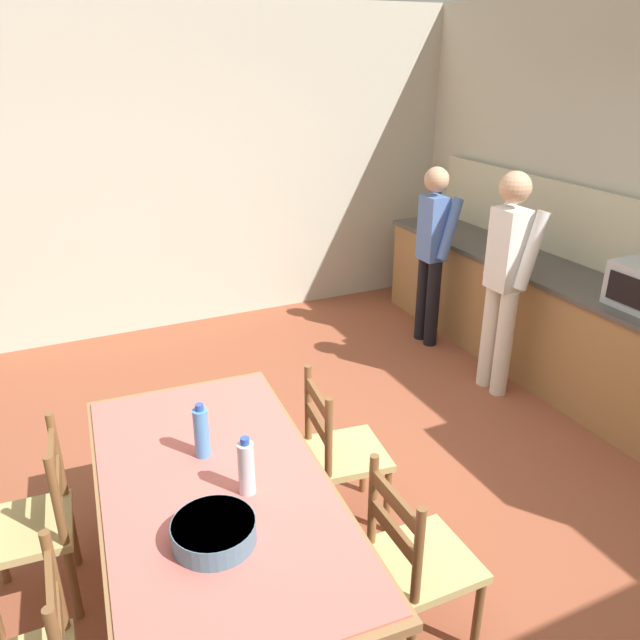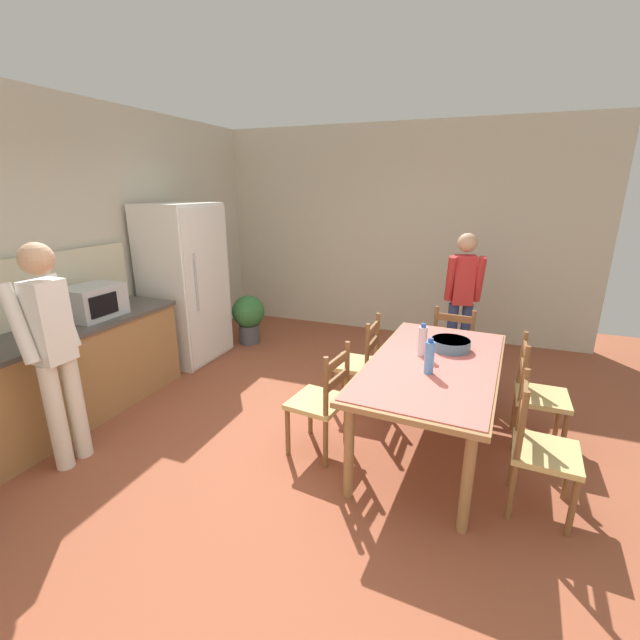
{
  "view_description": "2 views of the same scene",
  "coord_description": "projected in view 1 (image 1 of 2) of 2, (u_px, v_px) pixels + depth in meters",
  "views": [
    {
      "loc": [
        2.49,
        -1.39,
        2.46
      ],
      "look_at": [
        -0.32,
        -0.08,
        1.13
      ],
      "focal_mm": 35.0,
      "sensor_mm": 36.0,
      "label": 1
    },
    {
      "loc": [
        -2.88,
        -1.17,
        2.06
      ],
      "look_at": [
        0.07,
        -0.02,
        1.08
      ],
      "focal_mm": 24.0,
      "sensor_mm": 36.0,
      "label": 2
    }
  ],
  "objects": [
    {
      "name": "counter_splashback",
      "position": [
        579.0,
        225.0,
        4.97
      ],
      "size": [
        3.5,
        0.03,
        0.6
      ],
      "primitive_type": "cube",
      "color": "beige",
      "rests_on": "kitchen_counter"
    },
    {
      "name": "bottle_near_centre",
      "position": [
        201.0,
        432.0,
        2.82
      ],
      "size": [
        0.07,
        0.07,
        0.27
      ],
      "color": "#4C8ED6",
      "rests_on": "dining_table"
    },
    {
      "name": "chair_side_far_right",
      "position": [
        418.0,
        561.0,
        2.69
      ],
      "size": [
        0.42,
        0.4,
        0.91
      ],
      "rotation": [
        0.0,
        0.0,
        3.13
      ],
      "color": "brown",
      "rests_on": "ground"
    },
    {
      "name": "person_at_sink",
      "position": [
        432.0,
        248.0,
        5.42
      ],
      "size": [
        0.4,
        0.28,
        1.59
      ],
      "rotation": [
        0.0,
        0.0,
        1.57
      ],
      "color": "black",
      "rests_on": "ground"
    },
    {
      "name": "ground_plane",
      "position": [
        356.0,
        517.0,
        3.58
      ],
      "size": [
        8.32,
        8.32,
        0.0
      ],
      "primitive_type": "plane",
      "color": "brown"
    },
    {
      "name": "person_at_counter",
      "position": [
        506.0,
        274.0,
        4.59
      ],
      "size": [
        0.43,
        0.3,
        1.71
      ],
      "rotation": [
        0.0,
        0.0,
        1.57
      ],
      "color": "silver",
      "rests_on": "ground"
    },
    {
      "name": "chair_side_far_left",
      "position": [
        341.0,
        453.0,
        3.41
      ],
      "size": [
        0.47,
        0.45,
        0.91
      ],
      "rotation": [
        0.0,
        0.0,
        3.01
      ],
      "color": "brown",
      "rests_on": "ground"
    },
    {
      "name": "dining_table",
      "position": [
        216.0,
        500.0,
        2.7
      ],
      "size": [
        1.93,
        1.08,
        0.76
      ],
      "rotation": [
        0.0,
        0.0,
        -0.06
      ],
      "color": "olive",
      "rests_on": "ground"
    },
    {
      "name": "kitchen_counter",
      "position": [
        536.0,
        317.0,
        5.15
      ],
      "size": [
        3.54,
        0.66,
        0.89
      ],
      "color": "#9E7042",
      "rests_on": "ground"
    },
    {
      "name": "serving_bowl",
      "position": [
        214.0,
        530.0,
        2.34
      ],
      "size": [
        0.32,
        0.32,
        0.09
      ],
      "color": "slate",
      "rests_on": "dining_table"
    },
    {
      "name": "bottle_off_centre",
      "position": [
        246.0,
        467.0,
        2.58
      ],
      "size": [
        0.07,
        0.07,
        0.27
      ],
      "color": "silver",
      "rests_on": "dining_table"
    },
    {
      "name": "chair_side_near_left",
      "position": [
        35.0,
        525.0,
        2.89
      ],
      "size": [
        0.45,
        0.43,
        0.91
      ],
      "rotation": [
        0.0,
        0.0,
        -0.07
      ],
      "color": "brown",
      "rests_on": "ground"
    },
    {
      "name": "wall_left",
      "position": [
        193.0,
        171.0,
        5.72
      ],
      "size": [
        0.12,
        5.2,
        2.9
      ],
      "primitive_type": "cube",
      "color": "beige",
      "rests_on": "ground"
    }
  ]
}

